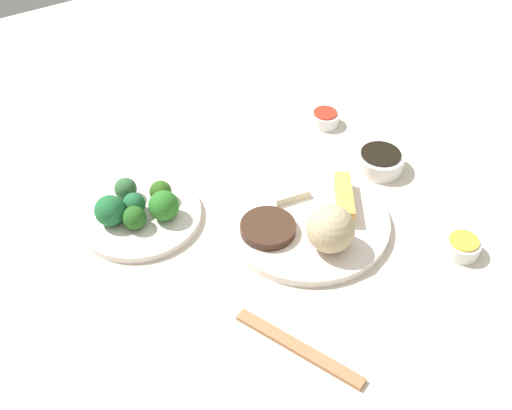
{
  "coord_description": "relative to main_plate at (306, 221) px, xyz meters",
  "views": [
    {
      "loc": [
        0.52,
        0.63,
        0.81
      ],
      "look_at": [
        0.08,
        -0.05,
        0.06
      ],
      "focal_mm": 43.47,
      "sensor_mm": 36.0,
      "label": 1
    }
  ],
  "objects": [
    {
      "name": "broccoli_floret_2",
      "position": [
        0.26,
        -0.15,
        0.03
      ],
      "size": [
        0.04,
        0.04,
        0.04
      ],
      "primitive_type": "sphere",
      "color": "#245C1D",
      "rests_on": "broccoli_plate"
    },
    {
      "name": "sauce_ramekin_hot_mustard_liquid",
      "position": [
        -0.18,
        0.2,
        0.02
      ],
      "size": [
        0.05,
        0.05,
        0.0
      ],
      "primitive_type": "cylinder",
      "color": "yellow",
      "rests_on": "sauce_ramekin_hot_mustard"
    },
    {
      "name": "chopsticks_pair",
      "position": [
        0.17,
        0.21,
        -0.0
      ],
      "size": [
        0.1,
        0.21,
        0.01
      ],
      "primitive_type": "cube",
      "rotation": [
        0.0,
        0.0,
        1.95
      ],
      "color": "#AF724A",
      "rests_on": "tabletop"
    },
    {
      "name": "broccoli_plate",
      "position": [
        0.24,
        -0.18,
        -0.0
      ],
      "size": [
        0.22,
        0.22,
        0.01
      ],
      "primitive_type": "cylinder",
      "color": "white",
      "rests_on": "tabletop"
    },
    {
      "name": "tabletop",
      "position": [
        -0.01,
        -0.01,
        -0.02
      ],
      "size": [
        2.2,
        2.2,
        0.02
      ],
      "primitive_type": "cube",
      "color": "beige",
      "rests_on": "ground"
    },
    {
      "name": "sauce_ramekin_hot_mustard",
      "position": [
        -0.18,
        0.2,
        0.01
      ],
      "size": [
        0.06,
        0.06,
        0.03
      ],
      "primitive_type": "cylinder",
      "color": "white",
      "rests_on": "tabletop"
    },
    {
      "name": "soy_sauce_bowl_liquid",
      "position": [
        -0.21,
        -0.05,
        0.03
      ],
      "size": [
        0.08,
        0.08,
        0.0
      ],
      "primitive_type": "cylinder",
      "color": "black",
      "rests_on": "soy_sauce_bowl"
    },
    {
      "name": "broccoli_floret_0",
      "position": [
        0.25,
        -0.18,
        0.03
      ],
      "size": [
        0.04,
        0.04,
        0.04
      ],
      "primitive_type": "sphere",
      "color": "#205F36",
      "rests_on": "broccoli_plate"
    },
    {
      "name": "sauce_ramekin_sweet_and_sour",
      "position": [
        -0.22,
        -0.23,
        0.01
      ],
      "size": [
        0.06,
        0.06,
        0.03
      ],
      "primitive_type": "cylinder",
      "color": "white",
      "rests_on": "tabletop"
    },
    {
      "name": "spring_roll",
      "position": [
        -0.08,
        0.01,
        0.02
      ],
      "size": [
        0.09,
        0.11,
        0.03
      ],
      "primitive_type": "cube",
      "rotation": [
        0.0,
        0.0,
        0.98
      ],
      "color": "gold",
      "rests_on": "main_plate"
    },
    {
      "name": "broccoli_floret_5",
      "position": [
        0.29,
        -0.18,
        0.03
      ],
      "size": [
        0.05,
        0.05,
        0.05
      ],
      "primitive_type": "sphere",
      "color": "#1F6534",
      "rests_on": "broccoli_plate"
    },
    {
      "name": "sauce_ramekin_sweet_and_sour_liquid",
      "position": [
        -0.22,
        -0.23,
        0.02
      ],
      "size": [
        0.05,
        0.05,
        0.0
      ],
      "primitive_type": "cylinder",
      "color": "red",
      "rests_on": "sauce_ramekin_sweet_and_sour"
    },
    {
      "name": "main_plate",
      "position": [
        0.0,
        0.0,
        0.0
      ],
      "size": [
        0.3,
        0.3,
        0.02
      ],
      "primitive_type": "cylinder",
      "color": "white",
      "rests_on": "tabletop"
    },
    {
      "name": "broccoli_floret_4",
      "position": [
        0.21,
        -0.14,
        0.03
      ],
      "size": [
        0.05,
        0.05,
        0.05
      ],
      "primitive_type": "sphere",
      "color": "#2A7124",
      "rests_on": "broccoli_plate"
    },
    {
      "name": "broccoli_floret_3",
      "position": [
        0.25,
        -0.23,
        0.03
      ],
      "size": [
        0.04,
        0.04,
        0.04
      ],
      "primitive_type": "sphere",
      "color": "#316037",
      "rests_on": "broccoli_plate"
    },
    {
      "name": "soy_sauce_bowl",
      "position": [
        -0.21,
        -0.05,
        0.01
      ],
      "size": [
        0.1,
        0.1,
        0.03
      ],
      "primitive_type": "cylinder",
      "color": "white",
      "rests_on": "tabletop"
    },
    {
      "name": "stir_fry_heap",
      "position": [
        0.08,
        -0.01,
        0.02
      ],
      "size": [
        0.1,
        0.1,
        0.02
      ],
      "primitive_type": "cylinder",
      "color": "#3D261A",
      "rests_on": "main_plate"
    },
    {
      "name": "crab_rangoon_wonton",
      "position": [
        -0.01,
        -0.08,
        0.02
      ],
      "size": [
        0.08,
        0.07,
        0.02
      ],
      "primitive_type": "cube",
      "rotation": [
        0.0,
        0.0,
        -0.16
      ],
      "color": "beige",
      "rests_on": "main_plate"
    },
    {
      "name": "rice_scoop",
      "position": [
        0.01,
        0.08,
        0.05
      ],
      "size": [
        0.08,
        0.08,
        0.08
      ],
      "primitive_type": "sphere",
      "color": "tan",
      "rests_on": "main_plate"
    },
    {
      "name": "broccoli_floret_1",
      "position": [
        0.2,
        -0.19,
        0.03
      ],
      "size": [
        0.04,
        0.04,
        0.04
      ],
      "primitive_type": "sphere",
      "color": "#315D1A",
      "rests_on": "broccoli_plate"
    }
  ]
}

